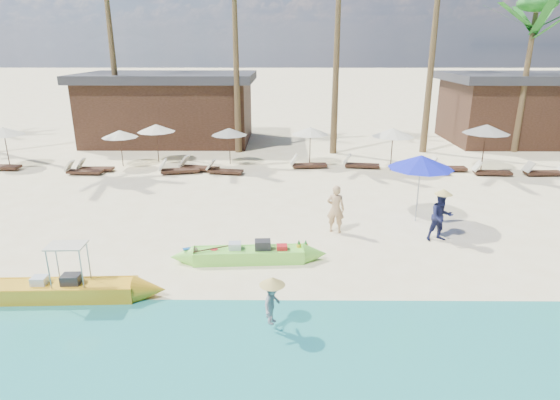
{
  "coord_description": "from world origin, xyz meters",
  "views": [
    {
      "loc": [
        -0.72,
        -12.6,
        5.97
      ],
      "look_at": [
        -0.83,
        2.0,
        1.11
      ],
      "focal_mm": 30.0,
      "sensor_mm": 36.0,
      "label": 1
    }
  ],
  "objects_px": {
    "yellow_canoe": "(64,290)",
    "blue_umbrella": "(421,162)",
    "green_canoe": "(249,254)",
    "tourist": "(336,209)"
  },
  "relations": [
    {
      "from": "green_canoe",
      "to": "blue_umbrella",
      "type": "height_order",
      "value": "blue_umbrella"
    },
    {
      "from": "yellow_canoe",
      "to": "blue_umbrella",
      "type": "xyz_separation_m",
      "value": [
        10.1,
        5.44,
        1.93
      ]
    },
    {
      "from": "green_canoe",
      "to": "yellow_canoe",
      "type": "distance_m",
      "value": 4.9
    },
    {
      "from": "green_canoe",
      "to": "blue_umbrella",
      "type": "xyz_separation_m",
      "value": [
        5.69,
        3.31,
        1.95
      ]
    },
    {
      "from": "yellow_canoe",
      "to": "tourist",
      "type": "xyz_separation_m",
      "value": [
        7.13,
        4.42,
        0.58
      ]
    },
    {
      "from": "green_canoe",
      "to": "yellow_canoe",
      "type": "xyz_separation_m",
      "value": [
        -4.41,
        -2.14,
        0.02
      ]
    },
    {
      "from": "tourist",
      "to": "blue_umbrella",
      "type": "relative_size",
      "value": 0.68
    },
    {
      "from": "green_canoe",
      "to": "tourist",
      "type": "bearing_deg",
      "value": 36.51
    },
    {
      "from": "tourist",
      "to": "blue_umbrella",
      "type": "bearing_deg",
      "value": -144.82
    },
    {
      "from": "yellow_canoe",
      "to": "blue_umbrella",
      "type": "relative_size",
      "value": 2.32
    }
  ]
}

